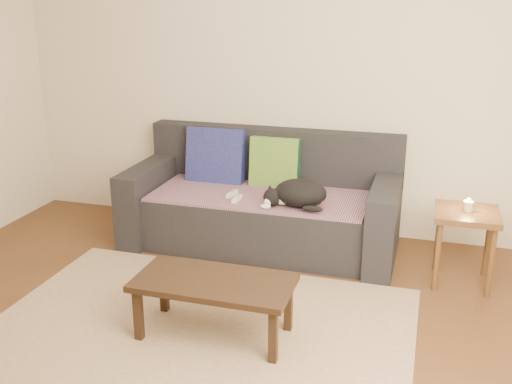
% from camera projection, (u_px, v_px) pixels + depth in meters
% --- Properties ---
extents(ground, '(4.50, 4.50, 0.00)m').
position_uv_depth(ground, '(188.00, 345.00, 3.42)').
color(ground, brown).
rests_on(ground, ground).
extents(back_wall, '(4.50, 0.04, 2.60)m').
position_uv_depth(back_wall, '(278.00, 74.00, 4.83)').
color(back_wall, beige).
rests_on(back_wall, ground).
extents(sofa, '(2.10, 0.94, 0.87)m').
position_uv_depth(sofa, '(263.00, 206.00, 4.75)').
color(sofa, '#232328').
rests_on(sofa, ground).
extents(throw_blanket, '(1.66, 0.74, 0.02)m').
position_uv_depth(throw_blanket, '(260.00, 195.00, 4.63)').
color(throw_blanket, '#3C2648').
rests_on(throw_blanket, sofa).
extents(cushion_navy, '(0.48, 0.21, 0.50)m').
position_uv_depth(cushion_navy, '(216.00, 158.00, 4.93)').
color(cushion_navy, '#11194B').
rests_on(cushion_navy, throw_blanket).
extents(cushion_green, '(0.40, 0.15, 0.41)m').
position_uv_depth(cushion_green, '(275.00, 162.00, 4.79)').
color(cushion_green, '#0B472F').
rests_on(cushion_green, throw_blanket).
extents(cat, '(0.50, 0.38, 0.20)m').
position_uv_depth(cat, '(298.00, 194.00, 4.33)').
color(cat, black).
rests_on(cat, throw_blanket).
extents(wii_remote_a, '(0.05, 0.15, 0.03)m').
position_uv_depth(wii_remote_a, '(232.00, 194.00, 4.58)').
color(wii_remote_a, white).
rests_on(wii_remote_a, throw_blanket).
extents(wii_remote_b, '(0.04, 0.15, 0.03)m').
position_uv_depth(wii_remote_b, '(237.00, 199.00, 4.48)').
color(wii_remote_b, white).
rests_on(wii_remote_b, throw_blanket).
extents(side_table, '(0.42, 0.42, 0.53)m').
position_uv_depth(side_table, '(466.00, 224.00, 4.04)').
color(side_table, brown).
rests_on(side_table, ground).
extents(candle, '(0.06, 0.06, 0.09)m').
position_uv_depth(candle, '(468.00, 206.00, 4.00)').
color(candle, beige).
rests_on(candle, side_table).
extents(rug, '(2.50, 1.80, 0.01)m').
position_uv_depth(rug, '(197.00, 331.00, 3.55)').
color(rug, tan).
rests_on(rug, ground).
extents(coffee_table, '(0.91, 0.45, 0.36)m').
position_uv_depth(coffee_table, '(214.00, 287.00, 3.42)').
color(coffee_table, black).
rests_on(coffee_table, rug).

